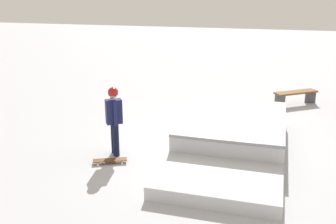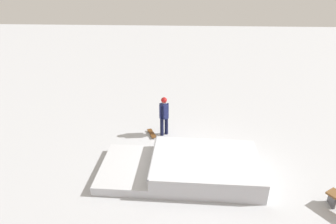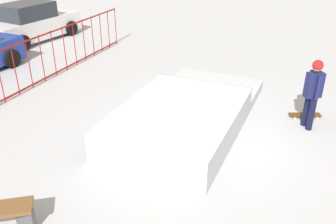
% 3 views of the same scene
% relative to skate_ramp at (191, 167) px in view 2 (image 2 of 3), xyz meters
% --- Properties ---
extents(ground_plane, '(60.00, 60.00, 0.00)m').
position_rel_skate_ramp_xyz_m(ground_plane, '(-0.32, -0.51, -0.32)').
color(ground_plane, '#B7BABF').
extents(skate_ramp, '(5.46, 2.73, 0.74)m').
position_rel_skate_ramp_xyz_m(skate_ramp, '(0.00, 0.00, 0.00)').
color(skate_ramp, silver).
rests_on(skate_ramp, ground).
extents(skater, '(0.40, 0.44, 1.73)m').
position_rel_skate_ramp_xyz_m(skater, '(1.11, -2.76, 0.69)').
color(skater, black).
rests_on(skater, ground).
extents(skateboard, '(0.49, 0.82, 0.09)m').
position_rel_skate_ramp_xyz_m(skateboard, '(1.64, -2.69, -0.24)').
color(skateboard, '#593314').
rests_on(skateboard, ground).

